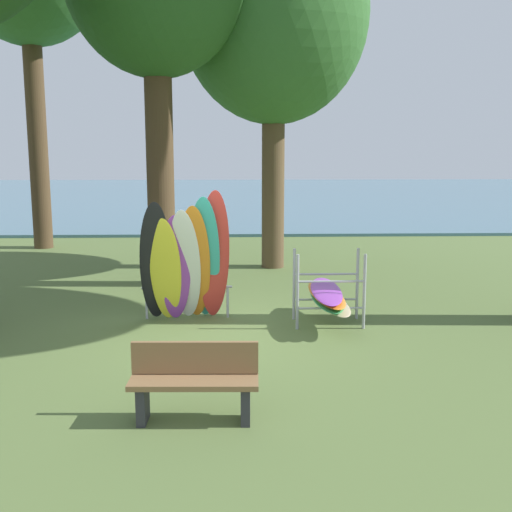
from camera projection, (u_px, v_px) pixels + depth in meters
The scene contains 6 objects.
ground_plane at pixel (214, 333), 10.06m from camera, with size 80.00×80.00×0.00m, color #566B38.
lake_water at pixel (230, 195), 38.51m from camera, with size 80.00×36.00×0.10m, color #477084.
tree_far_left_back at pixel (274, 15), 14.59m from camera, with size 4.47×4.47×8.63m.
leaning_board_pile at pixel (186, 264), 10.45m from camera, with size 1.60×1.09×2.29m.
board_storage_rack at pixel (327, 295), 10.49m from camera, with size 1.15×2.13×1.25m.
park_bench at pixel (194, 380), 6.78m from camera, with size 1.41×0.45×0.85m.
Camera 1 is at (0.37, -9.72, 2.95)m, focal length 43.67 mm.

